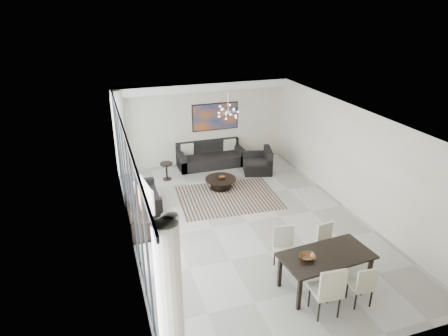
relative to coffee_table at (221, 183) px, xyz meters
name	(u,v)px	position (x,y,z in m)	size (l,w,h in m)	color
room_shell	(265,170)	(0.50, -2.20, 1.26)	(6.00, 9.00, 2.90)	#A8A39B
window_wall	(133,187)	(-2.82, -2.20, 1.28)	(0.37, 8.95, 2.90)	silver
soffit	(202,87)	(0.03, 2.10, 2.58)	(5.98, 0.40, 0.26)	white
painting	(215,117)	(0.53, 2.27, 1.46)	(1.68, 0.04, 0.98)	#B45019
chandelier	(228,112)	(0.33, 0.30, 2.16)	(0.66, 0.66, 0.71)	silver
rug	(228,197)	(0.02, -0.67, -0.18)	(2.90, 2.23, 0.01)	black
coffee_table	(221,183)	(0.00, 0.00, 0.00)	(0.96, 0.96, 0.34)	black
bowl_coffee	(222,178)	(0.03, -0.03, 0.18)	(0.24, 0.24, 0.07)	brown
sofa_main	(210,158)	(0.21, 1.87, 0.09)	(2.29, 0.94, 0.83)	black
loveseat	(141,199)	(-2.51, -0.49, 0.07)	(0.87, 1.55, 0.77)	black
armchair	(258,164)	(1.62, 0.84, 0.09)	(1.14, 1.18, 0.82)	black
side_table	(167,169)	(-1.47, 1.18, 0.20)	(0.42, 0.42, 0.57)	black
tv_console	(138,216)	(-2.73, -1.45, 0.08)	(0.49, 1.76, 0.55)	black
television	(142,195)	(-2.57, -1.49, 0.69)	(1.14, 0.15, 0.66)	gray
dining_table	(326,258)	(0.60, -5.07, 0.50)	(1.94, 1.08, 0.78)	black
dining_chair_sw	(329,288)	(0.20, -5.82, 0.45)	(0.55, 0.55, 1.11)	beige
dining_chair_se	(363,284)	(1.00, -5.78, 0.33)	(0.45, 0.45, 0.90)	beige
dining_chair_nw	(284,245)	(0.10, -4.21, 0.38)	(0.53, 0.53, 0.98)	beige
dining_chair_ne	(327,241)	(1.11, -4.29, 0.33)	(0.48, 0.48, 0.91)	beige
bowl_dining	(307,257)	(0.17, -5.06, 0.63)	(0.31, 0.31, 0.08)	brown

